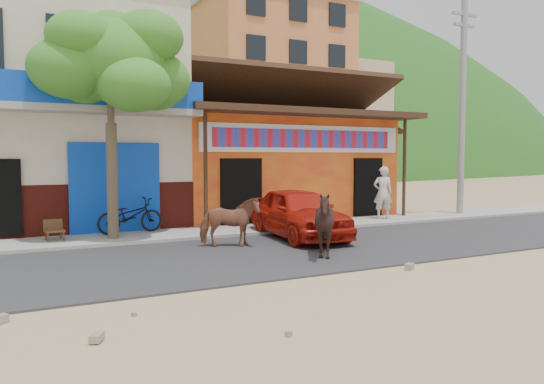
{
  "coord_description": "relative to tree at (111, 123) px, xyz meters",
  "views": [
    {
      "loc": [
        -7.29,
        -8.33,
        2.26
      ],
      "look_at": [
        -1.37,
        3.0,
        1.4
      ],
      "focal_mm": 35.0,
      "sensor_mm": 36.0,
      "label": 1
    }
  ],
  "objects": [
    {
      "name": "utility_pole",
      "position": [
        12.8,
        0.2,
        1.0
      ],
      "size": [
        0.24,
        0.24,
        8.0
      ],
      "primitive_type": "cylinder",
      "color": "gray",
      "rests_on": "sidewalk"
    },
    {
      "name": "pedestrian",
      "position": [
        9.1,
        0.2,
        -2.1
      ],
      "size": [
        0.77,
        0.65,
        1.8
      ],
      "primitive_type": "imported",
      "rotation": [
        0.0,
        0.0,
        2.75
      ],
      "color": "silver",
      "rests_on": "sidewalk"
    },
    {
      "name": "cafe_chair_left",
      "position": [
        -1.4,
        0.32,
        -2.51
      ],
      "size": [
        0.5,
        0.5,
        0.99
      ],
      "primitive_type": null,
      "rotation": [
        0.0,
        0.0,
        0.08
      ],
      "color": "#4B2F19",
      "rests_on": "sidewalk"
    },
    {
      "name": "apartment_rear",
      "position": [
        22.6,
        24.2,
        1.88
      ],
      "size": [
        8.0,
        8.0,
        10.0
      ],
      "primitive_type": "cube",
      "color": "tan",
      "rests_on": "ground"
    },
    {
      "name": "hillside",
      "position": [
        4.6,
        64.2,
        8.88
      ],
      "size": [
        100.0,
        40.0,
        24.0
      ],
      "primitive_type": "ellipsoid",
      "color": "#194C14",
      "rests_on": "ground"
    },
    {
      "name": "apartment_front",
      "position": [
        13.6,
        18.2,
        2.88
      ],
      "size": [
        9.0,
        9.0,
        12.0
      ],
      "primitive_type": "cube",
      "color": "#CC723F",
      "rests_on": "ground"
    },
    {
      "name": "tree",
      "position": [
        0.0,
        0.0,
        0.0
      ],
      "size": [
        3.0,
        3.0,
        6.0
      ],
      "primitive_type": null,
      "color": "#2D721E",
      "rests_on": "sidewalk"
    },
    {
      "name": "ground",
      "position": [
        4.6,
        -5.8,
        -3.12
      ],
      "size": [
        120.0,
        120.0,
        0.0
      ],
      "primitive_type": "plane",
      "color": "#9E825B",
      "rests_on": "ground"
    },
    {
      "name": "scooter",
      "position": [
        0.6,
        0.68,
        -2.51
      ],
      "size": [
        1.94,
        0.91,
        0.98
      ],
      "primitive_type": "imported",
      "rotation": [
        0.0,
        0.0,
        1.71
      ],
      "color": "black",
      "rests_on": "sidewalk"
    },
    {
      "name": "cafe_building",
      "position": [
        -0.9,
        4.2,
        0.38
      ],
      "size": [
        7.0,
        6.0,
        7.0
      ],
      "primitive_type": "cube",
      "color": "beige",
      "rests_on": "ground"
    },
    {
      "name": "red_car",
      "position": [
        4.6,
        -1.75,
        -2.39
      ],
      "size": [
        2.0,
        4.18,
        1.38
      ],
      "primitive_type": "imported",
      "rotation": [
        0.0,
        0.0,
        -0.09
      ],
      "color": "#AF180C",
      "rests_on": "road"
    },
    {
      "name": "sidewalk",
      "position": [
        4.6,
        0.2,
        -3.06
      ],
      "size": [
        60.0,
        2.0,
        0.12
      ],
      "primitive_type": "cube",
      "color": "gray",
      "rests_on": "ground"
    },
    {
      "name": "cow_dark",
      "position": [
        3.71,
        -4.39,
        -2.35
      ],
      "size": [
        1.58,
        1.47,
        1.45
      ],
      "primitive_type": "imported",
      "rotation": [
        0.0,
        0.0,
        -1.31
      ],
      "color": "black",
      "rests_on": "road"
    },
    {
      "name": "cow_tan",
      "position": [
        2.36,
        -2.21,
        -2.46
      ],
      "size": [
        1.6,
        1.12,
        1.23
      ],
      "primitive_type": "imported",
      "rotation": [
        0.0,
        0.0,
        1.22
      ],
      "color": "brown",
      "rests_on": "road"
    },
    {
      "name": "road",
      "position": [
        4.6,
        -3.3,
        -3.1
      ],
      "size": [
        60.0,
        5.0,
        0.04
      ],
      "primitive_type": "cube",
      "color": "#28282B",
      "rests_on": "ground"
    },
    {
      "name": "dance_club",
      "position": [
        6.6,
        4.2,
        -1.32
      ],
      "size": [
        8.0,
        6.0,
        3.6
      ],
      "primitive_type": "cube",
      "color": "orange",
      "rests_on": "ground"
    }
  ]
}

